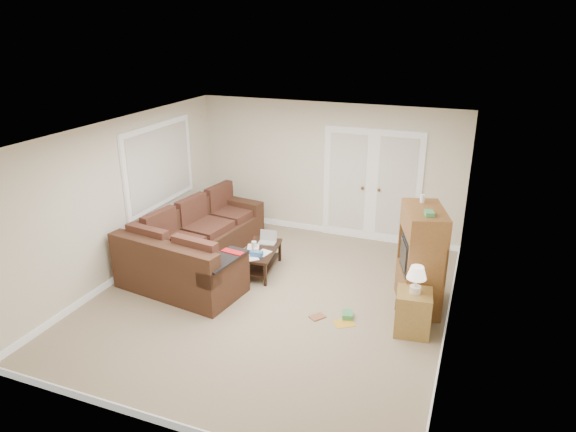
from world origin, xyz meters
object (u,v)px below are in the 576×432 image
at_px(coffee_table, 261,259).
at_px(tv_armoire, 420,258).
at_px(sectional_sofa, 194,248).
at_px(side_cabinet, 413,309).

relative_size(coffee_table, tv_armoire, 0.65).
bearing_deg(sectional_sofa, side_cabinet, -1.47).
bearing_deg(side_cabinet, tv_armoire, 86.41).
bearing_deg(coffee_table, tv_armoire, -11.83).
bearing_deg(side_cabinet, sectional_sofa, 163.72).
bearing_deg(coffee_table, side_cabinet, -26.77).
xyz_separation_m(tv_armoire, side_cabinet, (0.04, -0.71, -0.41)).
xyz_separation_m(coffee_table, tv_armoire, (2.53, -0.18, 0.53)).
distance_m(sectional_sofa, coffee_table, 1.12).
relative_size(coffee_table, side_cabinet, 1.08).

